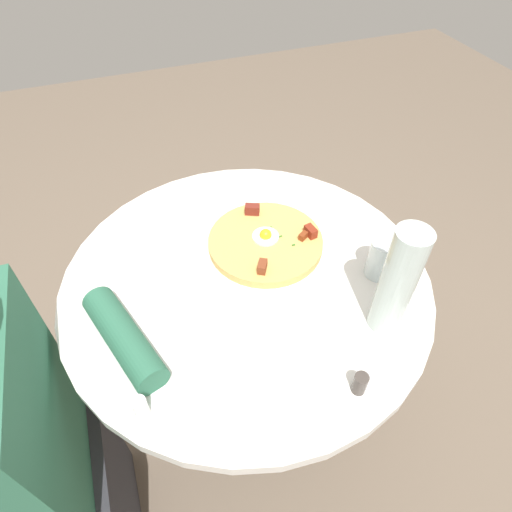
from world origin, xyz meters
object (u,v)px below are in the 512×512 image
Objects in this scene: pepper_shaker at (360,383)px; water_glass at (382,258)px; dining_table at (247,316)px; salt_shaker at (141,408)px; bread_plate at (151,251)px; pizza_plate at (265,247)px; knife at (215,334)px; water_bottle at (397,283)px; fork at (218,348)px; breakfast_pizza at (266,242)px; person_seated at (34,464)px.

water_glass is at bearing 142.02° from pepper_shaker.
salt_shaker is at bearing -48.52° from dining_table.
dining_table is at bearing 52.52° from bread_plate.
pizza_plate reaches higher than knife.
pizza_plate is 3.16× the size of water_glass.
water_bottle is (0.24, 0.24, 0.31)m from dining_table.
water_bottle is (0.06, 0.37, 0.13)m from fork.
breakfast_pizza is 0.29m from knife.
person_seated reaches higher than salt_shaker.
pizza_plate is 0.29m from bread_plate.
person_seated is 0.73m from breakfast_pizza.
water_glass reaches higher than dining_table.
person_seated is (0.19, -0.57, -0.04)m from dining_table.
water_glass is 0.32m from pepper_shaker.
water_bottle is at bearing 132.65° from pepper_shaker.
bread_plate is 0.43m from salt_shaker.
breakfast_pizza is 5.29× the size of salt_shaker.
salt_shaker is at bearing -12.46° from bread_plate.
water_bottle is at bearing -7.48° from knife.
pizza_plate is 1.20× the size of water_bottle.
pepper_shaker is at bearing -30.68° from fork.
person_seated is at bearing -105.93° from salt_shaker.
person_seated is at bearing -68.30° from pizza_plate.
knife is at bearing -85.08° from water_glass.
pizza_plate is 1.82× the size of fork.
knife is 0.32m from pepper_shaker.
water_glass is (0.17, 0.23, 0.05)m from pizza_plate.
water_glass reaches higher than bread_plate.
dining_table is 4.97× the size of fork.
dining_table is 0.79× the size of person_seated.
salt_shaker reaches higher than pizza_plate.
pizza_plate is at bearing -151.91° from water_bottle.
breakfast_pizza reaches higher than bread_plate.
pepper_shaker is (0.18, 0.23, 0.02)m from fork.
water_bottle is at bearing -1.95° from fork.
dining_table is 5.42× the size of bread_plate.
person_seated is at bearing -68.31° from breakfast_pizza.
pepper_shaker is (0.43, 0.03, 0.02)m from pizza_plate.
knife is at bearing 95.80° from person_seated.
bread_plate is 0.31m from knife.
bread_plate is (-0.16, -0.20, 0.17)m from dining_table.
salt_shaker is (0.33, -0.38, 0.00)m from breakfast_pizza.
fork is 3.26× the size of salt_shaker.
pizza_plate is at bearing 58.08° from fork.
bread_plate is 2.99× the size of salt_shaker.
breakfast_pizza is (-0.26, 0.64, 0.24)m from person_seated.
pepper_shaker is (0.10, 0.40, -0.00)m from salt_shaker.
breakfast_pizza is 1.63× the size of knife.
pizza_plate is 1.12× the size of breakfast_pizza.
pizza_plate is 6.47× the size of pepper_shaker.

